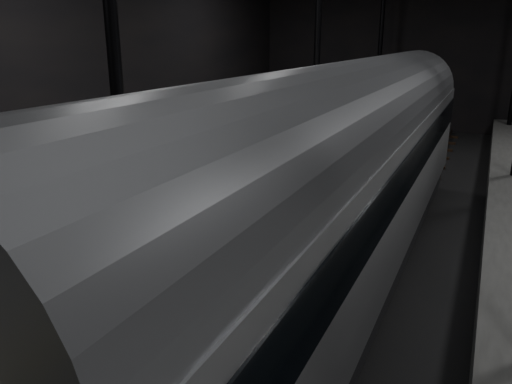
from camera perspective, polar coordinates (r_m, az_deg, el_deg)
The scene contains 6 objects.
ground at distance 13.29m, azimuth 10.84°, elevation -8.74°, with size 44.00×44.00×0.00m, color black.
platform_left at distance 16.38m, azimuth -15.30°, elevation -2.08°, with size 9.00×43.80×1.00m, color #4F4F4D.
tactile_strip at distance 13.94m, azimuth -1.95°, elevation -2.67°, with size 0.50×43.80×0.01m, color olive.
track at distance 13.26m, azimuth 10.85°, elevation -8.47°, with size 2.40×43.00×0.24m.
train at distance 11.58m, azimuth 10.65°, elevation 2.61°, with size 2.90×19.34×5.17m.
woman at distance 14.64m, azimuth -2.46°, elevation 1.34°, with size 0.54×0.36×1.49m, color tan.
Camera 1 is at (2.75, -11.66, 5.75)m, focal length 35.00 mm.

